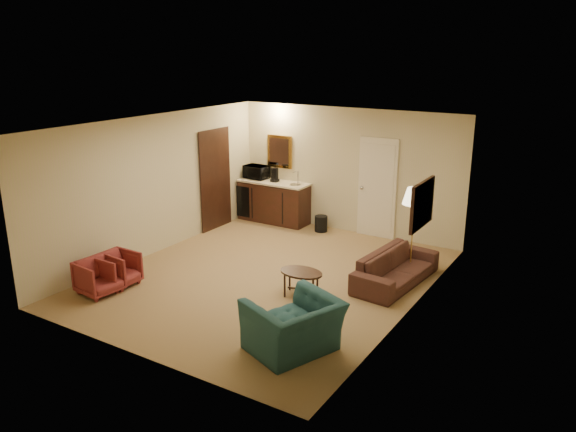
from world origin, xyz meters
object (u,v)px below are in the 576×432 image
Objects in this scene: rose_chair_far at (117,268)px; coffee_table at (301,283)px; wetbar_cabinet at (274,202)px; coffee_maker at (275,175)px; microwave at (256,171)px; teal_armchair at (293,317)px; floor_lamp at (412,231)px; waste_bin at (321,224)px; sofa at (396,263)px; rose_chair_near at (99,275)px.

rose_chair_far is 0.87× the size of coffee_table.
coffee_maker is at bearing 2.77° from wetbar_cabinet.
microwave is at bearing 133.93° from coffee_table.
coffee_maker is (-2.48, 3.07, 0.87)m from coffee_table.
floor_lamp reaches higher than teal_armchair.
wetbar_cabinet reaches higher than rose_chair_far.
floor_lamp is 4.54× the size of waste_bin.
teal_armchair is (3.28, -4.59, 0.01)m from wetbar_cabinet.
teal_armchair is 0.71× the size of floor_lamp.
waste_bin is 1.51m from coffee_maker.
waste_bin is (1.49, 4.25, -0.14)m from rose_chair_far.
sofa is 3.45× the size of microwave.
wetbar_cabinet reaches higher than waste_bin.
coffee_maker is at bearing 160.04° from floor_lamp.
sofa is 4.79m from rose_chair_near.
wetbar_cabinet is at bearing 129.23° from coffee_table.
sofa is at bearing -20.84° from microwave.
rose_chair_far is (-3.53, 0.27, -0.17)m from teal_armchair.
waste_bin is at bearing -18.81° from rose_chair_far.
sofa is 5.47× the size of waste_bin.
rose_chair_near is 0.88× the size of coffee_table.
coffee_table is at bearing -62.31° from coffee_maker.
wetbar_cabinet is 1.07× the size of floor_lamp.
rose_chair_far is at bearing -72.75° from teal_armchair.
teal_armchair is at bearing -65.72° from waste_bin.
waste_bin is at bearing 152.73° from floor_lamp.
sofa is at bearing -97.08° from floor_lamp.
coffee_maker is at bearing -1.51° from microwave.
sofa is 2.77m from teal_armchair.
rose_chair_near is 3.20m from coffee_table.
teal_armchair reaches higher than waste_bin.
coffee_table is 3.26m from waste_bin.
waste_bin is (-2.36, 1.77, -0.19)m from sofa.
coffee_table is at bearing -123.48° from floor_lamp.
teal_armchair reaches higher than rose_chair_far.
floor_lamp is 3.88m from coffee_maker.
wetbar_cabinet is at bearing -122.88° from teal_armchair.
wetbar_cabinet is 2.65× the size of rose_chair_near.
waste_bin is at bearing 112.91° from coffee_table.
wetbar_cabinet is 4.33m from rose_chair_far.
teal_armchair is 1.76× the size of rose_chair_far.
wetbar_cabinet is 3.06× the size of microwave.
microwave is at bearing 176.01° from waste_bin.
coffee_maker reaches higher than sofa.
wetbar_cabinet is 2.67× the size of rose_chair_far.
sofa is at bearing -165.12° from teal_armchair.
sofa is 1.71× the size of teal_armchair.
wetbar_cabinet is at bearing 160.19° from floor_lamp.
rose_chair_near is at bearing -104.61° from coffee_maker.
rose_chair_near is at bearing 132.19° from sofa.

